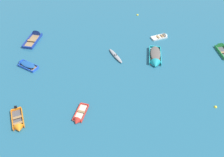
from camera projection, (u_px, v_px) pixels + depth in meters
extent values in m
cube|color=#99754C|center=(28.00, 67.00, 32.41)|extent=(2.90, 2.16, 0.08)
cube|color=blue|center=(25.00, 68.00, 31.97)|extent=(2.57, 1.32, 0.34)
cube|color=blue|center=(31.00, 64.00, 32.67)|extent=(2.57, 1.32, 0.34)
cube|color=blue|center=(36.00, 69.00, 31.81)|extent=(0.60, 1.05, 0.34)
cone|color=blue|center=(20.00, 62.00, 32.83)|extent=(1.06, 1.26, 1.09)
cube|color=#937047|center=(29.00, 66.00, 32.22)|extent=(0.71, 1.04, 0.03)
cube|color=#937047|center=(24.00, 64.00, 32.51)|extent=(0.71, 1.04, 0.03)
ellipsoid|color=#19478C|center=(28.00, 64.00, 32.13)|extent=(2.67, 2.01, 0.29)
cube|color=#99754C|center=(33.00, 41.00, 36.69)|extent=(1.92, 3.85, 0.11)
cube|color=navy|center=(28.00, 40.00, 36.68)|extent=(0.59, 3.84, 0.43)
cube|color=navy|center=(37.00, 41.00, 36.47)|extent=(0.59, 3.84, 0.43)
cube|color=navy|center=(27.00, 48.00, 35.22)|extent=(1.53, 0.35, 0.43)
cone|color=navy|center=(38.00, 33.00, 37.97)|extent=(1.59, 1.07, 1.49)
cube|color=#937047|center=(32.00, 41.00, 36.37)|extent=(1.43, 0.58, 0.03)
cube|color=beige|center=(159.00, 38.00, 37.37)|extent=(2.51, 1.83, 0.07)
cube|color=white|center=(158.00, 36.00, 37.63)|extent=(2.24, 1.09, 0.27)
cube|color=white|center=(161.00, 39.00, 36.97)|extent=(2.24, 1.09, 0.27)
cube|color=white|center=(152.00, 39.00, 36.98)|extent=(0.50, 0.92, 0.27)
cone|color=white|center=(166.00, 35.00, 37.62)|extent=(0.91, 1.10, 0.95)
cube|color=#937047|center=(159.00, 37.00, 37.23)|extent=(0.60, 0.91, 0.03)
cube|color=#937047|center=(162.00, 36.00, 37.42)|extent=(0.60, 0.91, 0.03)
cube|color=beige|center=(81.00, 113.00, 26.71)|extent=(1.42, 2.55, 0.07)
cube|color=red|center=(85.00, 114.00, 26.55)|extent=(0.58, 2.47, 0.26)
cube|color=red|center=(77.00, 112.00, 26.74)|extent=(0.58, 2.47, 0.26)
cube|color=red|center=(85.00, 104.00, 27.51)|extent=(0.99, 0.31, 0.26)
cone|color=red|center=(77.00, 122.00, 25.74)|extent=(1.07, 0.76, 0.97)
cube|color=#937047|center=(81.00, 111.00, 26.70)|extent=(0.94, 0.44, 0.03)
cube|color=#4C4C51|center=(18.00, 119.00, 26.08)|extent=(2.09, 2.86, 0.09)
cube|color=orange|center=(23.00, 117.00, 26.13)|extent=(1.26, 2.55, 0.37)
cube|color=orange|center=(12.00, 120.00, 25.84)|extent=(1.26, 2.55, 0.37)
cube|color=orange|center=(16.00, 109.00, 26.91)|extent=(1.04, 0.57, 0.37)
cone|color=orange|center=(19.00, 129.00, 25.01)|extent=(1.24, 1.04, 1.07)
cube|color=#937047|center=(17.00, 117.00, 26.03)|extent=(1.03, 0.69, 0.03)
cube|color=#937047|center=(18.00, 123.00, 25.49)|extent=(1.03, 0.69, 0.03)
cube|color=black|center=(16.00, 108.00, 26.90)|extent=(0.37, 0.36, 0.52)
cube|color=#4C4C51|center=(224.00, 53.00, 34.61)|extent=(1.78, 3.27, 0.10)
cube|color=#288C3D|center=(220.00, 52.00, 34.46)|extent=(0.67, 3.19, 0.39)
cone|color=#288C3D|center=(219.00, 45.00, 35.69)|extent=(1.38, 0.96, 1.26)
ellipsoid|color=gray|center=(116.00, 56.00, 33.92)|extent=(2.40, 3.37, 0.33)
torus|color=black|center=(116.00, 55.00, 33.81)|extent=(0.61, 0.61, 0.07)
cube|color=gray|center=(155.00, 57.00, 33.94)|extent=(1.67, 3.81, 0.12)
cube|color=teal|center=(161.00, 56.00, 33.75)|extent=(0.30, 3.91, 0.49)
cube|color=teal|center=(150.00, 55.00, 33.88)|extent=(0.30, 3.91, 0.49)
cube|color=teal|center=(155.00, 47.00, 35.20)|extent=(1.55, 0.24, 0.49)
cone|color=teal|center=(155.00, 65.00, 32.35)|extent=(1.56, 0.97, 1.51)
cube|color=#937047|center=(155.00, 54.00, 33.89)|extent=(1.43, 0.48, 0.03)
cube|color=#937047|center=(155.00, 59.00, 33.08)|extent=(1.43, 0.48, 0.03)
ellipsoid|color=#59514C|center=(155.00, 53.00, 33.54)|extent=(1.59, 3.49, 0.41)
sphere|color=yellow|center=(137.00, 15.00, 42.52)|extent=(0.39, 0.39, 0.39)
sphere|color=yellow|center=(215.00, 107.00, 27.38)|extent=(0.35, 0.35, 0.35)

